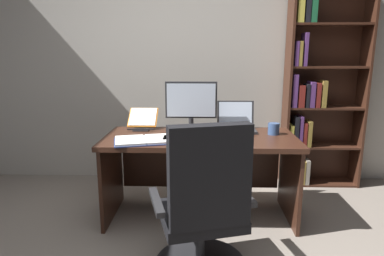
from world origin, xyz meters
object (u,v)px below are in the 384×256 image
(laptop, at_px, (236,124))
(open_binder, at_px, (145,140))
(computer_mouse, at_px, (227,138))
(notepad, at_px, (173,136))
(pen, at_px, (175,135))
(desk, at_px, (200,156))
(bookshelf, at_px, (315,92))
(keyboard, at_px, (190,139))
(office_chair, at_px, (204,215))
(monitor, at_px, (191,106))
(reading_stand_with_book, at_px, (143,119))
(coffee_mug, at_px, (274,129))

(laptop, distance_m, open_binder, 0.86)
(open_binder, bearing_deg, computer_mouse, -9.59)
(notepad, bearing_deg, pen, 0.00)
(notepad, bearing_deg, computer_mouse, -12.74)
(desk, bearing_deg, bookshelf, 31.67)
(keyboard, relative_size, pen, 3.00)
(office_chair, height_order, monitor, monitor)
(reading_stand_with_book, bearing_deg, desk, -22.36)
(office_chair, relative_size, pen, 7.30)
(coffee_mug, bearing_deg, monitor, 168.01)
(office_chair, bearing_deg, bookshelf, 39.27)
(keyboard, height_order, notepad, keyboard)
(bookshelf, distance_m, office_chair, 2.09)
(notepad, relative_size, coffee_mug, 2.14)
(keyboard, relative_size, reading_stand_with_book, 1.58)
(reading_stand_with_book, bearing_deg, pen, -44.99)
(open_binder, height_order, notepad, open_binder)
(computer_mouse, height_order, pen, computer_mouse)
(bookshelf, relative_size, open_binder, 3.92)
(bookshelf, xyz_separation_m, computer_mouse, (-0.98, -0.95, -0.26))
(monitor, height_order, open_binder, monitor)
(laptop, height_order, reading_stand_with_book, laptop)
(desk, xyz_separation_m, laptop, (0.32, 0.17, 0.25))
(bookshelf, relative_size, reading_stand_with_book, 7.93)
(bookshelf, bearing_deg, keyboard, -143.54)
(office_chair, relative_size, notepad, 4.87)
(computer_mouse, bearing_deg, laptop, 74.17)
(monitor, xyz_separation_m, pen, (-0.12, -0.27, -0.20))
(bookshelf, xyz_separation_m, notepad, (-1.42, -0.85, -0.28))
(computer_mouse, xyz_separation_m, pen, (-0.42, 0.10, -0.01))
(notepad, bearing_deg, bookshelf, 30.76)
(office_chair, distance_m, monitor, 1.19)
(keyboard, height_order, computer_mouse, computer_mouse)
(desk, distance_m, open_binder, 0.54)
(bookshelf, distance_m, keyboard, 1.61)
(desk, xyz_separation_m, coffee_mug, (0.63, 0.01, 0.25))
(monitor, height_order, computer_mouse, monitor)
(desk, xyz_separation_m, keyboard, (-0.08, -0.21, 0.21))
(office_chair, distance_m, reading_stand_with_book, 1.31)
(keyboard, relative_size, coffee_mug, 4.27)
(pen, distance_m, coffee_mug, 0.84)
(coffee_mug, bearing_deg, open_binder, -165.75)
(keyboard, distance_m, reading_stand_with_book, 0.62)
(bookshelf, bearing_deg, monitor, -155.75)
(pen, bearing_deg, monitor, 65.79)
(laptop, bearing_deg, computer_mouse, -105.83)
(bookshelf, xyz_separation_m, monitor, (-1.28, -0.58, -0.06))
(keyboard, bearing_deg, computer_mouse, 0.00)
(pen, bearing_deg, office_chair, -73.59)
(keyboard, bearing_deg, monitor, 90.00)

